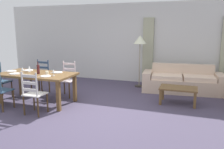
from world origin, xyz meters
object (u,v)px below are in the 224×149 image
object	(u,v)px
couch	(182,82)
standing_lamp	(140,43)
dining_chair_far_left	(41,77)
dining_chair_head_west	(0,81)
wine_glass_near_right	(53,71)
coffee_table	(178,90)
coffee_cup_primary	(47,73)
wine_glass_far_left	(29,68)
wine_glass_near_left	(22,69)
dining_table	(37,77)
dining_chair_far_right	(67,79)
wine_bottle	(38,69)
dining_chair_near_right	(34,93)

from	to	relation	value
couch	standing_lamp	xyz separation A→B (m)	(-1.34, 0.18, 1.12)
couch	dining_chair_far_left	bearing A→B (deg)	-158.80
dining_chair_head_west	wine_glass_near_right	size ratio (longest dim) A/B	5.96
coffee_table	standing_lamp	size ratio (longest dim) A/B	0.55
coffee_cup_primary	couch	size ratio (longest dim) A/B	0.04
wine_glass_far_left	coffee_cup_primary	size ratio (longest dim) A/B	1.79
wine_glass_near_left	standing_lamp	size ratio (longest dim) A/B	0.10
dining_table	dining_chair_head_west	world-z (taller)	dining_chair_head_west
dining_chair_far_right	couch	size ratio (longest dim) A/B	0.41
dining_chair_far_left	wine_glass_near_left	size ratio (longest dim) A/B	5.96
dining_chair_far_left	standing_lamp	world-z (taller)	standing_lamp
dining_table	wine_glass_near_left	distance (m)	0.40
coffee_cup_primary	coffee_table	world-z (taller)	coffee_cup_primary
wine_glass_near_left	wine_bottle	bearing A→B (deg)	11.37
wine_glass_near_left	standing_lamp	bearing A→B (deg)	47.35
dining_chair_head_west	wine_glass_near_right	world-z (taller)	dining_chair_head_west
dining_chair_far_right	wine_bottle	bearing A→B (deg)	-112.51
wine_bottle	couch	bearing A→B (deg)	34.97
dining_chair_head_west	standing_lamp	bearing A→B (deg)	37.54
dining_chair_near_right	coffee_cup_primary	xyz separation A→B (m)	(-0.12, 0.69, 0.32)
dining_chair_far_left	dining_chair_far_right	xyz separation A→B (m)	(0.88, -0.02, 0.00)
dining_chair_near_right	coffee_cup_primary	world-z (taller)	dining_chair_near_right
dining_chair_far_right	wine_glass_near_right	bearing A→B (deg)	-79.59
dining_chair_far_left	wine_glass_near_right	xyz separation A→B (m)	(1.04, -0.91, 0.38)
couch	standing_lamp	world-z (taller)	standing_lamp
dining_chair_near_right	wine_glass_far_left	bearing A→B (deg)	132.13
dining_chair_head_west	wine_glass_near_left	world-z (taller)	dining_chair_head_west
dining_chair_near_right	standing_lamp	distance (m)	3.70
coffee_cup_primary	standing_lamp	size ratio (longest dim) A/B	0.05
dining_chair_far_left	standing_lamp	distance (m)	3.17
wine_glass_far_left	standing_lamp	size ratio (longest dim) A/B	0.10
dining_chair_near_right	standing_lamp	xyz separation A→B (m)	(1.59, 3.21, 0.93)
dining_table	coffee_table	xyz separation A→B (m)	(3.37, 1.07, -0.31)
dining_chair_head_west	couch	bearing A→B (deg)	26.70
coffee_table	dining_chair_far_right	bearing A→B (deg)	-174.19
dining_chair_far_left	wine_bottle	distance (m)	1.06
dining_chair_near_right	couch	world-z (taller)	dining_chair_near_right
dining_chair_far_left	wine_glass_far_left	distance (m)	0.78
wine_bottle	coffee_cup_primary	world-z (taller)	wine_bottle
couch	dining_chair_far_right	bearing A→B (deg)	-153.07
wine_bottle	wine_glass_near_right	size ratio (longest dim) A/B	1.96
coffee_cup_primary	dining_chair_head_west	bearing A→B (deg)	178.99
dining_chair_head_west	dining_chair_near_right	bearing A→B (deg)	-23.44
dining_chair_near_right	wine_glass_near_left	distance (m)	1.08
wine_glass_near_right	wine_glass_far_left	xyz separation A→B (m)	(-0.89, 0.25, 0.00)
dining_table	coffee_cup_primary	distance (m)	0.37
wine_glass_near_right	couch	bearing A→B (deg)	40.51
wine_glass_near_right	wine_glass_far_left	size ratio (longest dim) A/B	1.00
wine_bottle	wine_glass_near_left	size ratio (longest dim) A/B	1.96
dining_chair_far_left	coffee_table	xyz separation A→B (m)	(3.83, 0.28, -0.12)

